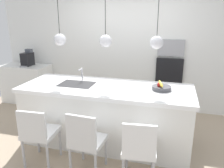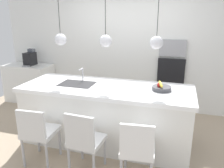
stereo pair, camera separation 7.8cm
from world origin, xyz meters
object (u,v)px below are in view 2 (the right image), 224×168
Objects in this scene: microwave at (173,48)px; chair_middle at (85,139)px; oven at (171,72)px; fruit_bowl at (161,88)px; coffee_machine at (30,58)px; chair_far at (137,148)px; chair_near at (38,131)px.

microwave is 0.61× the size of chair_middle.
oven is (0.00, 0.00, -0.50)m from microwave.
oven is 2.65m from chair_middle.
microwave is (0.08, 1.52, 0.40)m from fruit_bowl.
chair_middle is at bearing -42.98° from coffee_machine.
coffee_machine is at bearing 144.39° from chair_far.
oven is at bearing 0.00° from microwave.
oven is at bearing 5.23° from coffee_machine.
coffee_machine reaches higher than fruit_bowl.
microwave reaches higher than coffee_machine.
oven is (3.25, 0.30, -0.16)m from coffee_machine.
fruit_bowl is 0.51× the size of oven.
oven is (0.08, 1.52, -0.10)m from fruit_bowl.
fruit_bowl is 0.33× the size of chair_near.
microwave is 0.50m from oven.
microwave is (3.25, 0.30, 0.34)m from coffee_machine.
oven is 2.49m from chair_far.
fruit_bowl reaches higher than chair_middle.
oven reaches higher than chair_far.
chair_near is 0.70m from chair_middle.
chair_near is at bearing 179.85° from chair_far.
microwave reaches higher than fruit_bowl.
coffee_machine is at bearing 158.87° from fruit_bowl.
fruit_bowl is 1.06m from chair_far.
coffee_machine is 3.73m from chair_far.
coffee_machine is 3.28m from microwave.
chair_far is (-0.25, -2.44, -0.89)m from microwave.
coffee_machine is 3.27m from oven.
microwave reaches higher than chair_far.
chair_near is 0.98× the size of chair_far.
chair_near is at bearing -123.93° from oven.
fruit_bowl is 3.40m from coffee_machine.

